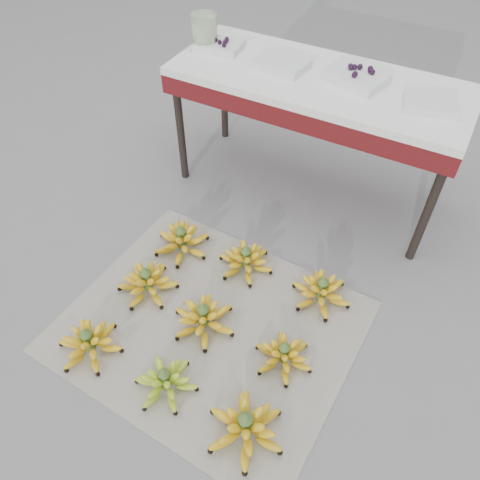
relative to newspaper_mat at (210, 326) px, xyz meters
The scene contains 17 objects.
ground 0.09m from the newspaper_mat, 49.27° to the left, with size 60.00×60.00×0.00m, color slate.
newspaper_mat is the anchor object (origin of this frame).
bunch_front_left 0.52m from the newspaper_mat, 137.94° to the right, with size 0.29×0.29×0.17m.
bunch_front_center 0.34m from the newspaper_mat, 90.15° to the right, with size 0.31×0.31×0.16m.
bunch_front_right 0.51m from the newspaper_mat, 43.31° to the right, with size 0.35×0.35×0.18m.
bunch_mid_left 0.37m from the newspaper_mat, behind, with size 0.36×0.36×0.17m.
bunch_mid_center 0.07m from the newspaper_mat, 154.90° to the right, with size 0.37×0.37×0.17m.
bunch_mid_right 0.37m from the newspaper_mat, ahead, with size 0.27×0.27×0.15m.
bunch_back_left 0.50m from the newspaper_mat, 137.35° to the left, with size 0.34×0.34×0.17m.
bunch_back_center 0.38m from the newspaper_mat, 92.63° to the left, with size 0.29×0.29×0.16m.
bunch_back_right 0.54m from the newspaper_mat, 44.82° to the left, with size 0.34×0.34×0.17m.
vendor_table 1.26m from the newspaper_mat, 89.94° to the left, with size 1.47×0.59×0.71m.
tray_far_left 1.45m from the newspaper_mat, 117.16° to the left, with size 0.25×0.19×0.06m.
tray_left 1.32m from the newspaper_mat, 100.59° to the left, with size 0.27×0.21×0.04m.
tray_right 1.35m from the newspaper_mat, 81.60° to the left, with size 0.32×0.26×0.07m.
tray_far_right 1.39m from the newspaper_mat, 63.40° to the left, with size 0.26×0.22×0.04m.
glass_jar 1.51m from the newspaper_mat, 120.56° to the left, with size 0.13×0.13×0.17m, color beige.
Camera 1 is at (0.61, -1.02, 1.81)m, focal length 35.00 mm.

